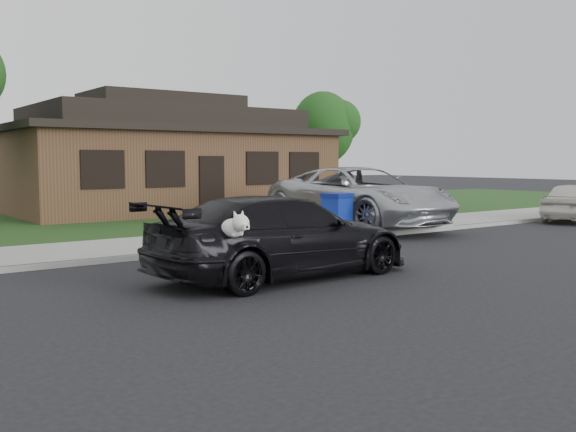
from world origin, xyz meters
TOP-DOWN VIEW (x-y plane):
  - ground at (0.00, 0.00)m, footprint 120.00×120.00m
  - sidewalk at (0.00, 5.00)m, footprint 60.00×3.00m
  - curb at (0.00, 3.50)m, footprint 60.00×0.12m
  - lawn at (0.00, 13.00)m, footprint 60.00×13.00m
  - driveway at (6.00, 10.00)m, footprint 4.50×13.00m
  - sedan at (-0.69, 0.04)m, footprint 5.23×2.52m
  - minivan at (5.98, 5.28)m, footprint 2.96×6.41m
  - recycling_bin at (3.95, 3.96)m, footprint 0.76×0.77m
  - house at (4.00, 15.00)m, footprint 12.60×8.60m
  - tree_1 at (12.14, 14.40)m, footprint 3.15×3.00m

SIDE VIEW (x-z plane):
  - ground at x=0.00m, z-range 0.00..0.00m
  - sidewalk at x=0.00m, z-range 0.00..0.12m
  - curb at x=0.00m, z-range 0.00..0.12m
  - lawn at x=0.00m, z-range 0.00..0.13m
  - driveway at x=6.00m, z-range 0.00..0.14m
  - recycling_bin at x=3.95m, z-range 0.13..1.24m
  - sedan at x=-0.69m, z-range 0.00..1.49m
  - minivan at x=5.98m, z-range 0.14..1.92m
  - house at x=4.00m, z-range -0.19..4.46m
  - tree_1 at x=12.14m, z-range 1.09..6.34m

